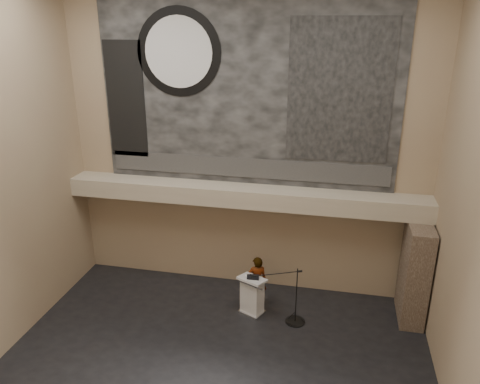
# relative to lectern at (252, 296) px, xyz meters

# --- Properties ---
(floor) EXTENTS (10.00, 10.00, 0.00)m
(floor) POSITION_rel_lectern_xyz_m (-0.50, -2.41, -0.55)
(floor) COLOR black
(floor) RESTS_ON ground
(wall_back) EXTENTS (10.00, 0.02, 8.50)m
(wall_back) POSITION_rel_lectern_xyz_m (-0.50, 1.59, 3.70)
(wall_back) COLOR #8E735A
(wall_back) RESTS_ON floor
(wall_front) EXTENTS (10.00, 0.02, 8.50)m
(wall_front) POSITION_rel_lectern_xyz_m (-0.50, -6.41, 3.70)
(wall_front) COLOR #8E735A
(wall_front) RESTS_ON floor
(soffit) EXTENTS (10.00, 0.80, 0.50)m
(soffit) POSITION_rel_lectern_xyz_m (-0.50, 1.19, 2.40)
(soffit) COLOR #9F927B
(soffit) RESTS_ON wall_back
(sprinkler_left) EXTENTS (0.04, 0.04, 0.06)m
(sprinkler_left) POSITION_rel_lectern_xyz_m (-2.10, 1.14, 2.12)
(sprinkler_left) COLOR #B2893D
(sprinkler_left) RESTS_ON soffit
(sprinkler_right) EXTENTS (0.04, 0.04, 0.06)m
(sprinkler_right) POSITION_rel_lectern_xyz_m (1.40, 1.14, 2.12)
(sprinkler_right) COLOR #B2893D
(sprinkler_right) RESTS_ON soffit
(banner) EXTENTS (8.00, 0.05, 5.00)m
(banner) POSITION_rel_lectern_xyz_m (-0.50, 1.56, 5.15)
(banner) COLOR black
(banner) RESTS_ON wall_back
(banner_text_strip) EXTENTS (7.76, 0.02, 0.55)m
(banner_text_strip) POSITION_rel_lectern_xyz_m (-0.50, 1.52, 3.10)
(banner_text_strip) COLOR #2D2D2D
(banner_text_strip) RESTS_ON banner
(banner_clock_rim) EXTENTS (2.30, 0.02, 2.30)m
(banner_clock_rim) POSITION_rel_lectern_xyz_m (-2.30, 1.52, 6.15)
(banner_clock_rim) COLOR black
(banner_clock_rim) RESTS_ON banner
(banner_clock_face) EXTENTS (1.84, 0.02, 1.84)m
(banner_clock_face) POSITION_rel_lectern_xyz_m (-2.30, 1.50, 6.15)
(banner_clock_face) COLOR silver
(banner_clock_face) RESTS_ON banner
(banner_building_print) EXTENTS (2.60, 0.02, 3.60)m
(banner_building_print) POSITION_rel_lectern_xyz_m (1.90, 1.52, 5.25)
(banner_building_print) COLOR black
(banner_building_print) RESTS_ON banner
(banner_brick_print) EXTENTS (1.10, 0.02, 3.20)m
(banner_brick_print) POSITION_rel_lectern_xyz_m (-3.90, 1.52, 4.85)
(banner_brick_print) COLOR black
(banner_brick_print) RESTS_ON banner
(stone_pier) EXTENTS (0.60, 1.40, 2.70)m
(stone_pier) POSITION_rel_lectern_xyz_m (4.15, 0.74, 0.80)
(stone_pier) COLOR #423328
(stone_pier) RESTS_ON floor
(lectern) EXTENTS (0.84, 0.74, 1.13)m
(lectern) POSITION_rel_lectern_xyz_m (0.00, 0.00, 0.00)
(lectern) COLOR silver
(lectern) RESTS_ON floor
(binder) EXTENTS (0.36, 0.30, 0.04)m
(binder) POSITION_rel_lectern_xyz_m (0.01, 0.01, 0.56)
(binder) COLOR black
(binder) RESTS_ON lectern
(papers) EXTENTS (0.30, 0.36, 0.00)m
(papers) POSITION_rel_lectern_xyz_m (-0.08, 0.00, 0.55)
(papers) COLOR silver
(papers) RESTS_ON lectern
(speaker_person) EXTENTS (0.62, 0.50, 1.49)m
(speaker_person) POSITION_rel_lectern_xyz_m (0.05, 0.45, 0.19)
(speaker_person) COLOR white
(speaker_person) RESTS_ON floor
(mic_stand) EXTENTS (1.38, 0.76, 1.60)m
(mic_stand) POSITION_rel_lectern_xyz_m (1.15, -0.16, -0.31)
(mic_stand) COLOR black
(mic_stand) RESTS_ON floor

